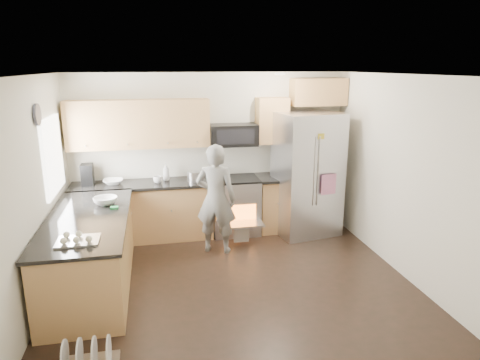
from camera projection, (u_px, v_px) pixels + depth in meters
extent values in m
plane|color=black|center=(233.00, 282.00, 5.52)|extent=(4.50, 4.50, 0.00)
cube|color=silver|center=(210.00, 153.00, 7.08)|extent=(4.50, 0.04, 2.60)
cube|color=silver|center=(279.00, 254.00, 3.29)|extent=(4.50, 0.04, 2.60)
cube|color=silver|center=(34.00, 196.00, 4.75)|extent=(0.04, 4.00, 2.60)
cube|color=silver|center=(400.00, 176.00, 5.62)|extent=(0.04, 4.00, 2.60)
cube|color=white|center=(232.00, 75.00, 4.85)|extent=(4.50, 4.00, 0.04)
cube|color=white|center=(53.00, 156.00, 5.64)|extent=(0.04, 1.00, 1.00)
cylinder|color=#FFE7CC|center=(280.00, 74.00, 6.06)|extent=(0.14, 0.14, 0.02)
cylinder|color=#474754|center=(37.00, 115.00, 4.97)|extent=(0.03, 0.26, 0.26)
cube|color=#B38D47|center=(144.00, 213.00, 6.80)|extent=(2.15, 0.60, 0.87)
cube|color=black|center=(142.00, 184.00, 6.67)|extent=(2.19, 0.64, 0.04)
cube|color=#B38D47|center=(273.00, 204.00, 7.21)|extent=(0.50, 0.60, 0.87)
cube|color=black|center=(273.00, 177.00, 7.08)|extent=(0.54, 0.64, 0.04)
cube|color=#B38D47|center=(139.00, 124.00, 6.57)|extent=(2.16, 0.33, 0.74)
cube|color=#B38D47|center=(272.00, 121.00, 6.98)|extent=(0.50, 0.33, 0.74)
cube|color=#B38D47|center=(318.00, 92.00, 7.01)|extent=(0.90, 0.33, 0.44)
imported|color=white|center=(113.00, 182.00, 6.61)|extent=(0.30, 0.30, 0.07)
imported|color=silver|center=(166.00, 172.00, 6.81)|extent=(0.11, 0.11, 0.27)
imported|color=silver|center=(158.00, 180.00, 6.67)|extent=(0.14, 0.14, 0.11)
cylinder|color=#B7B7BC|center=(194.00, 176.00, 6.79)|extent=(0.22, 0.22, 0.15)
cube|color=black|center=(87.00, 175.00, 6.53)|extent=(0.17, 0.21, 0.33)
cylinder|color=#B7B7BC|center=(277.00, 174.00, 7.04)|extent=(0.11, 0.11, 0.09)
cube|color=#B38D47|center=(91.00, 254.00, 5.31)|extent=(0.90, 2.30, 0.87)
cube|color=black|center=(87.00, 218.00, 5.19)|extent=(0.96, 2.36, 0.04)
imported|color=silver|center=(105.00, 201.00, 5.64)|extent=(0.31, 0.31, 0.10)
cube|color=green|center=(114.00, 208.00, 5.47)|extent=(0.10, 0.07, 0.03)
cube|color=#B7B7BC|center=(78.00, 238.00, 4.44)|extent=(0.43, 0.33, 0.09)
cube|color=#B7B7BC|center=(235.00, 206.00, 7.06)|extent=(0.76, 0.62, 0.90)
cube|color=black|center=(235.00, 179.00, 6.94)|extent=(0.76, 0.60, 0.03)
cube|color=orange|center=(239.00, 215.00, 6.78)|extent=(0.56, 0.02, 0.34)
cube|color=#B7B7BC|center=(241.00, 224.00, 6.64)|extent=(0.70, 0.34, 0.03)
cube|color=beige|center=(241.00, 233.00, 6.63)|extent=(0.24, 0.03, 0.28)
cube|color=black|center=(233.00, 135.00, 6.87)|extent=(0.76, 0.40, 0.34)
cube|color=#B7B7BC|center=(307.00, 174.00, 6.92)|extent=(1.09, 0.91, 1.99)
cylinder|color=#B7B7BC|center=(314.00, 172.00, 6.51)|extent=(0.03, 0.03, 1.08)
cylinder|color=#B7B7BC|center=(318.00, 172.00, 6.53)|extent=(0.03, 0.03, 1.08)
cube|color=pink|center=(329.00, 184.00, 6.62)|extent=(0.26, 0.05, 0.32)
cube|color=#829AD0|center=(305.00, 151.00, 6.40)|extent=(0.19, 0.04, 0.24)
imported|color=gray|center=(216.00, 199.00, 6.24)|extent=(0.70, 0.58, 1.63)
cylinder|color=silver|center=(65.00, 356.00, 3.84)|extent=(0.02, 0.30, 0.30)
cylinder|color=silver|center=(80.00, 354.00, 3.86)|extent=(0.02, 0.30, 0.30)
cylinder|color=silver|center=(94.00, 353.00, 3.88)|extent=(0.02, 0.30, 0.30)
cylinder|color=silver|center=(109.00, 351.00, 3.90)|extent=(0.02, 0.30, 0.30)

